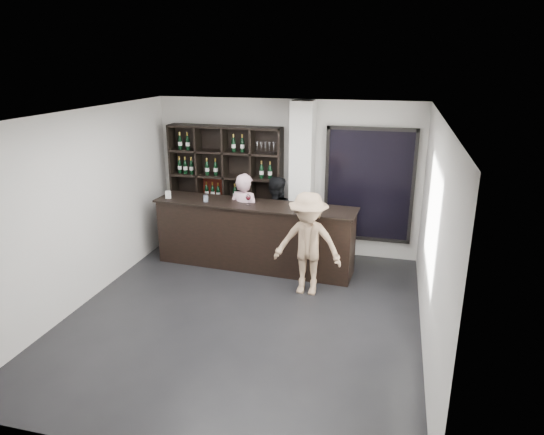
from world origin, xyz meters
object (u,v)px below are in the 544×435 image
(taster_pink, at_px, (245,219))
(taster_black, at_px, (275,218))
(customer, at_px, (308,244))
(wine_shelf, at_px, (226,188))
(tasting_counter, at_px, (254,236))

(taster_pink, xyz_separation_m, taster_black, (0.46, 0.37, -0.06))
(taster_pink, bearing_deg, customer, 160.11)
(wine_shelf, xyz_separation_m, customer, (1.90, -1.59, -0.37))
(wine_shelf, relative_size, tasting_counter, 0.67)
(tasting_counter, xyz_separation_m, taster_black, (0.25, 0.51, 0.19))
(wine_shelf, height_order, taster_black, wine_shelf)
(taster_pink, relative_size, customer, 1.01)
(wine_shelf, bearing_deg, taster_pink, -48.79)
(tasting_counter, distance_m, taster_pink, 0.36)
(customer, bearing_deg, taster_black, 126.36)
(taster_pink, bearing_deg, tasting_counter, 160.84)
(taster_black, bearing_deg, wine_shelf, -21.85)
(tasting_counter, relative_size, taster_black, 2.29)
(tasting_counter, bearing_deg, taster_pink, 149.46)
(tasting_counter, height_order, taster_black, taster_black)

